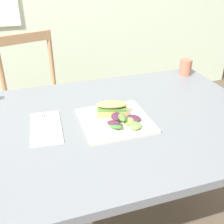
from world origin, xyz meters
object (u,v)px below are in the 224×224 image
object	(u,v)px
chair_wooden_far	(39,102)
cup_extra_side	(186,67)
fork_on_napkin	(46,124)
plate_lunch	(115,120)
sandwich_half_front	(112,108)
dining_table	(102,149)

from	to	relation	value
chair_wooden_far	cup_extra_side	size ratio (longest dim) A/B	10.69
chair_wooden_far	fork_on_napkin	world-z (taller)	chair_wooden_far
plate_lunch	sandwich_half_front	distance (m)	0.05
sandwich_half_front	cup_extra_side	size ratio (longest dim) A/B	1.54
chair_wooden_far	plate_lunch	distance (m)	0.93
plate_lunch	sandwich_half_front	size ratio (longest dim) A/B	2.00
plate_lunch	cup_extra_side	world-z (taller)	cup_extra_side
plate_lunch	fork_on_napkin	size ratio (longest dim) A/B	1.35
fork_on_napkin	cup_extra_side	size ratio (longest dim) A/B	2.28
dining_table	cup_extra_side	distance (m)	0.66
dining_table	plate_lunch	world-z (taller)	plate_lunch
sandwich_half_front	chair_wooden_far	bearing A→B (deg)	106.26
dining_table	chair_wooden_far	distance (m)	0.87
dining_table	cup_extra_side	xyz separation A→B (m)	(0.55, 0.33, 0.17)
dining_table	fork_on_napkin	bearing A→B (deg)	169.85
cup_extra_side	dining_table	bearing A→B (deg)	-149.40
dining_table	sandwich_half_front	world-z (taller)	sandwich_half_front
dining_table	cup_extra_side	bearing A→B (deg)	30.60
sandwich_half_front	cup_extra_side	distance (m)	0.59
dining_table	sandwich_half_front	size ratio (longest dim) A/B	10.09
dining_table	sandwich_half_front	bearing A→B (deg)	24.04
dining_table	cup_extra_side	size ratio (longest dim) A/B	15.57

